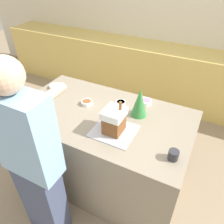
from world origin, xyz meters
name	(u,v)px	position (x,y,z in m)	size (l,w,h in m)	color
ground_plane	(104,175)	(0.00, 0.00, 0.00)	(12.00, 12.00, 0.00)	gray
wall_back	(171,19)	(0.00, 2.25, 1.30)	(8.00, 0.05, 2.60)	beige
back_cabinet_block	(158,74)	(0.00, 1.93, 0.47)	(6.00, 0.60, 0.95)	#DBBC60
kitchen_island	(103,148)	(0.00, 0.00, 0.46)	(1.70, 0.97, 0.91)	gray
baking_tray	(114,131)	(0.21, -0.17, 0.92)	(0.36, 0.33, 0.01)	#B2B2BC
gingerbread_house	(114,120)	(0.21, -0.17, 1.04)	(0.16, 0.19, 0.29)	brown
decorative_tree	(140,102)	(0.31, 0.15, 1.05)	(0.15, 0.15, 0.28)	#33843D
candy_bowl_near_tray_right	(87,102)	(-0.22, 0.07, 0.93)	(0.11, 0.11, 0.04)	white
candy_bowl_near_tray_left	(55,86)	(-0.71, 0.19, 0.93)	(0.13, 0.13, 0.04)	silver
candy_bowl_beside_tree	(121,104)	(0.10, 0.21, 0.94)	(0.10, 0.10, 0.05)	silver
candy_bowl_center_rear	(146,102)	(0.30, 0.36, 0.94)	(0.12, 0.12, 0.04)	white
mug	(173,155)	(0.74, -0.25, 0.95)	(0.08, 0.08, 0.08)	#2D2D33
person	(33,163)	(-0.18, -0.73, 0.89)	(0.45, 0.57, 1.72)	#424C6B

